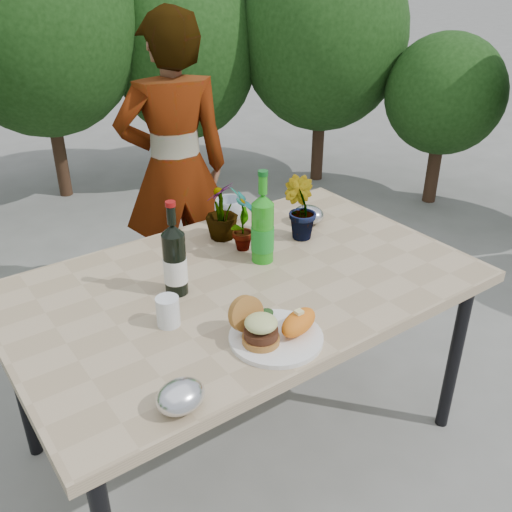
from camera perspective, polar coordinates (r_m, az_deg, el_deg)
ground at (r=2.46m, az=-1.14°, el=-17.58°), size 80.00×80.00×0.00m
patio_table at (r=2.02m, az=-1.32°, el=-3.80°), size 1.60×1.00×0.75m
shrub_hedge at (r=3.47m, az=-16.21°, el=16.30°), size 6.76×5.07×2.13m
dinner_plate at (r=1.70m, az=2.01°, el=-8.15°), size 0.28×0.28×0.01m
burger_stack at (r=1.65m, az=0.11°, el=-7.02°), size 0.11×0.16×0.11m
sweet_potato at (r=1.70m, az=4.28°, el=-6.62°), size 0.17×0.12×0.06m
grilled_veg at (r=1.76m, az=0.63°, el=-5.96°), size 0.08×0.05×0.03m
wine_bottle at (r=1.88m, az=-8.13°, el=-0.45°), size 0.08×0.08×0.33m
sparkling_water at (r=2.05m, az=0.67°, el=2.72°), size 0.08×0.08×0.35m
plastic_cup at (r=1.76m, az=-8.80°, el=-5.49°), size 0.07×0.07×0.09m
seedling_left at (r=2.13m, az=-1.32°, el=3.69°), size 0.15×0.16×0.26m
seedling_mid at (r=2.24m, az=4.41°, el=4.76°), size 0.14×0.16×0.25m
seedling_right at (r=2.23m, az=-3.46°, el=4.51°), size 0.18×0.18×0.23m
blue_bowl at (r=2.41m, az=-2.69°, el=4.64°), size 0.15×0.15×0.10m
foil_packet_left at (r=1.47m, az=-7.57°, el=-13.74°), size 0.15×0.13×0.08m
foil_packet_right at (r=2.40m, az=5.29°, el=4.15°), size 0.15×0.16×0.08m
person at (r=2.94m, az=-8.09°, el=8.48°), size 0.65×0.51×1.56m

